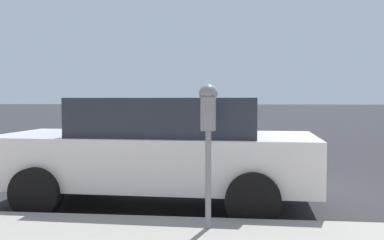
# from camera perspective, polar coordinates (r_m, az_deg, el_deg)

# --- Properties ---
(ground_plane) EXTENTS (220.00, 220.00, 0.00)m
(ground_plane) POSITION_cam_1_polar(r_m,az_deg,el_deg) (7.28, 10.07, -9.03)
(ground_plane) COLOR #2B2B2D
(parking_meter) EXTENTS (0.21, 0.19, 1.47)m
(parking_meter) POSITION_cam_1_polar(r_m,az_deg,el_deg) (4.52, 2.09, 0.19)
(parking_meter) COLOR gray
(parking_meter) RESTS_ON sidewalk
(car_white) EXTENTS (2.09, 4.32, 1.49)m
(car_white) POSITION_cam_1_polar(r_m,az_deg,el_deg) (6.20, -4.08, -3.67)
(car_white) COLOR silver
(car_white) RESTS_ON ground_plane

